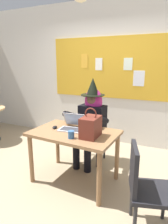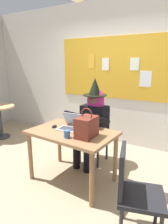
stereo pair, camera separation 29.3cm
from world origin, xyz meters
TOP-DOWN VIEW (x-y plane):
  - ground_plane at (0.00, 0.00)m, footprint 24.00×24.00m
  - wall_back_bulletin at (0.00, 1.69)m, footprint 6.49×1.87m
  - desk_main at (0.07, 0.01)m, footprint 1.20×0.82m
  - chair_at_desk at (0.07, 0.74)m, footprint 0.43×0.43m
  - person_costumed at (0.07, 0.62)m, footprint 0.62×0.67m
  - laptop at (-0.01, 0.10)m, footprint 0.36×0.35m
  - computer_mouse at (-0.24, 0.02)m, footprint 0.08×0.11m
  - handbag at (0.35, -0.07)m, footprint 0.20×0.30m
  - coffee_mug at (0.15, -0.22)m, footprint 0.08×0.08m
  - chair_extra_corner at (1.08, -0.48)m, footprint 0.52×0.52m

SIDE VIEW (x-z plane):
  - ground_plane at x=0.00m, z-range 0.00..0.00m
  - chair_at_desk at x=0.07m, z-range 0.06..0.96m
  - chair_extra_corner at x=1.08m, z-range 0.06..0.96m
  - desk_main at x=0.07m, z-range 0.27..1.01m
  - computer_mouse at x=-0.24m, z-range 0.74..0.78m
  - person_costumed at x=0.07m, z-range 0.08..1.50m
  - laptop at x=-0.01m, z-range 0.68..0.89m
  - coffee_mug at x=0.15m, z-range 0.74..0.84m
  - handbag at x=0.35m, z-range 0.69..1.06m
  - wall_back_bulletin at x=0.00m, z-range 0.01..2.86m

